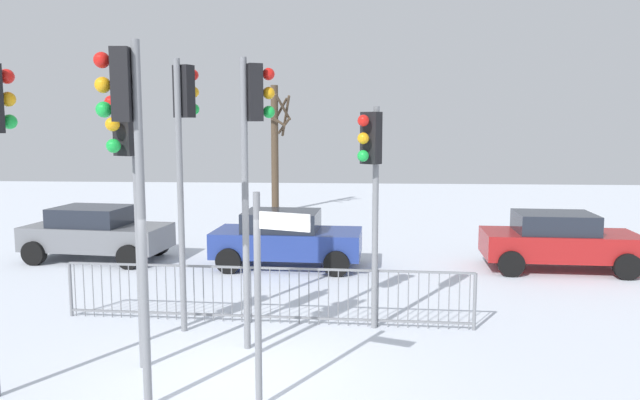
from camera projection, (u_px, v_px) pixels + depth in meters
name	position (u px, v px, depth m)	size (l,w,h in m)	color
ground_plane	(238.00, 381.00, 8.71)	(60.00, 60.00, 0.00)	silver
traffic_light_rear_right	(184.00, 134.00, 10.55)	(0.40, 0.53, 4.81)	slate
traffic_light_foreground_left	(129.00, 165.00, 8.72)	(0.40, 0.53, 4.24)	slate
traffic_light_mid_left	(371.00, 168.00, 10.54)	(0.43, 0.50, 4.01)	slate
traffic_light_foreground_right	(127.00, 143.00, 7.50)	(0.57, 0.34, 4.72)	slate
traffic_light_rear_left	(253.00, 138.00, 9.64)	(0.53, 0.41, 4.74)	slate
direction_sign_post	(262.00, 289.00, 7.69)	(0.75, 0.32, 2.85)	slate
pedestrian_guard_railing	(265.00, 294.00, 11.23)	(7.71, 0.40, 1.07)	slate
car_grey_trailing	(96.00, 232.00, 16.48)	(3.96, 2.27, 1.47)	slate
car_blue_mid	(286.00, 238.00, 15.67)	(3.88, 2.08, 1.47)	navy
car_red_near	(558.00, 240.00, 15.35)	(3.88, 2.08, 1.47)	maroon
bare_tree_left	(276.00, 145.00, 25.27)	(1.12, 1.40, 5.33)	#473828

